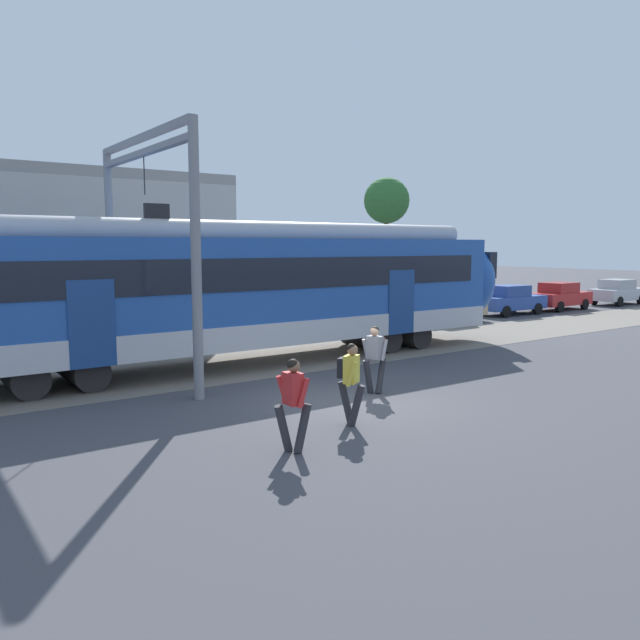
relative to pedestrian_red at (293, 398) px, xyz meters
name	(u,v)px	position (x,y,z in m)	size (l,w,h in m)	color
ground_plane	(344,402)	(2.87, 2.26, -0.96)	(160.00, 160.00, 0.00)	#424247
pedestrian_red	(293,398)	(0.00, 0.00, 0.00)	(0.63, 0.54, 1.67)	#28282D
pedestrian_yellow	(350,376)	(1.86, 0.76, 0.03)	(0.51, 0.71, 1.67)	#28282D
pedestrian_grey	(375,353)	(4.00, 2.51, 0.03)	(0.70, 0.53, 1.67)	#28282D
parked_car_tan	(446,306)	(15.93, 11.41, -0.18)	(4.04, 1.83, 1.54)	tan
parked_car_blue	(510,300)	(21.03, 11.77, -0.18)	(4.05, 1.85, 1.54)	#284799
parked_car_red	(560,296)	(25.32, 11.70, -0.18)	(4.05, 1.86, 1.54)	#B22323
parked_car_silver	(618,292)	(31.01, 11.53, -0.18)	(4.03, 1.81, 1.54)	#B7BABF
catenary_gantry	(146,219)	(0.27, 7.70, 3.35)	(0.24, 6.64, 6.53)	gray
street_tree_right	(387,202)	(20.90, 21.36, 5.37)	(2.89, 2.89, 7.87)	brown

